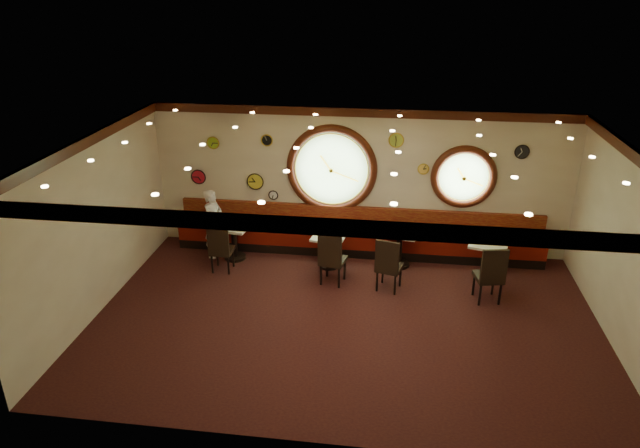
{
  "coord_description": "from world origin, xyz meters",
  "views": [
    {
      "loc": [
        0.72,
        -8.7,
        5.66
      ],
      "look_at": [
        -0.56,
        0.8,
        1.5
      ],
      "focal_mm": 32.0,
      "sensor_mm": 36.0,
      "label": 1
    }
  ],
  "objects_px": {
    "table_a": "(234,237)",
    "chair_b": "(331,255)",
    "condiment_a_salt": "(228,222)",
    "condiment_d_bottle": "(493,237)",
    "condiment_b_salt": "(325,233)",
    "condiment_a_bottle": "(237,219)",
    "chair_d": "(491,272)",
    "condiment_a_pepper": "(231,223)",
    "table_b": "(329,247)",
    "condiment_b_pepper": "(330,233)",
    "condiment_c_salt": "(394,227)",
    "chair_c": "(388,262)",
    "condiment_d_pepper": "(494,241)",
    "waiter": "(214,223)",
    "table_d": "(488,255)",
    "condiment_c_bottle": "(403,226)",
    "chair_a": "(220,245)",
    "condiment_d_salt": "(485,238)",
    "condiment_c_pepper": "(400,229)",
    "condiment_b_bottle": "(335,230)",
    "table_c": "(399,243)"
  },
  "relations": [
    {
      "from": "chair_b",
      "to": "chair_c",
      "type": "xyz_separation_m",
      "value": [
        1.11,
        -0.11,
        -0.02
      ]
    },
    {
      "from": "chair_b",
      "to": "condiment_b_salt",
      "type": "xyz_separation_m",
      "value": [
        -0.23,
        0.75,
        0.11
      ]
    },
    {
      "from": "condiment_d_pepper",
      "to": "table_c",
      "type": "bearing_deg",
      "value": 169.37
    },
    {
      "from": "condiment_a_bottle",
      "to": "chair_d",
      "type": "bearing_deg",
      "value": -13.95
    },
    {
      "from": "condiment_a_salt",
      "to": "condiment_d_bottle",
      "type": "bearing_deg",
      "value": -1.06
    },
    {
      "from": "condiment_a_pepper",
      "to": "condiment_a_salt",
      "type": "bearing_deg",
      "value": 141.22
    },
    {
      "from": "chair_b",
      "to": "condiment_b_pepper",
      "type": "xyz_separation_m",
      "value": [
        -0.11,
        0.75,
        0.12
      ]
    },
    {
      "from": "chair_b",
      "to": "condiment_d_bottle",
      "type": "distance_m",
      "value": 3.26
    },
    {
      "from": "chair_a",
      "to": "condiment_a_bottle",
      "type": "bearing_deg",
      "value": 79.47
    },
    {
      "from": "condiment_b_bottle",
      "to": "condiment_b_salt",
      "type": "bearing_deg",
      "value": -156.6
    },
    {
      "from": "waiter",
      "to": "chair_d",
      "type": "bearing_deg",
      "value": -84.86
    },
    {
      "from": "table_a",
      "to": "table_d",
      "type": "xyz_separation_m",
      "value": [
        5.31,
        -0.16,
        -0.0
      ]
    },
    {
      "from": "condiment_b_pepper",
      "to": "chair_d",
      "type": "bearing_deg",
      "value": -18.46
    },
    {
      "from": "waiter",
      "to": "condiment_c_bottle",
      "type": "bearing_deg",
      "value": -71.05
    },
    {
      "from": "condiment_b_salt",
      "to": "condiment_b_bottle",
      "type": "bearing_deg",
      "value": 23.4
    },
    {
      "from": "condiment_c_pepper",
      "to": "waiter",
      "type": "relative_size",
      "value": 0.06
    },
    {
      "from": "table_a",
      "to": "chair_d",
      "type": "xyz_separation_m",
      "value": [
        5.23,
        -1.16,
        0.15
      ]
    },
    {
      "from": "condiment_d_pepper",
      "to": "waiter",
      "type": "xyz_separation_m",
      "value": [
        -5.86,
        0.3,
        -0.09
      ]
    },
    {
      "from": "condiment_b_salt",
      "to": "condiment_a_salt",
      "type": "bearing_deg",
      "value": 176.8
    },
    {
      "from": "table_d",
      "to": "condiment_d_salt",
      "type": "xyz_separation_m",
      "value": [
        -0.09,
        0.06,
        0.35
      ]
    },
    {
      "from": "condiment_b_pepper",
      "to": "condiment_b_salt",
      "type": "bearing_deg",
      "value": 176.04
    },
    {
      "from": "chair_c",
      "to": "condiment_d_bottle",
      "type": "xyz_separation_m",
      "value": [
        2.05,
        0.88,
        0.24
      ]
    },
    {
      "from": "chair_d",
      "to": "condiment_b_salt",
      "type": "distance_m",
      "value": 3.41
    },
    {
      "from": "table_a",
      "to": "chair_c",
      "type": "distance_m",
      "value": 3.47
    },
    {
      "from": "chair_b",
      "to": "condiment_a_bottle",
      "type": "height_order",
      "value": "chair_b"
    },
    {
      "from": "chair_d",
      "to": "condiment_b_pepper",
      "type": "xyz_separation_m",
      "value": [
        -3.13,
        1.04,
        0.12
      ]
    },
    {
      "from": "table_b",
      "to": "condiment_d_pepper",
      "type": "height_order",
      "value": "condiment_d_pepper"
    },
    {
      "from": "chair_a",
      "to": "condiment_b_bottle",
      "type": "bearing_deg",
      "value": 16.06
    },
    {
      "from": "condiment_a_salt",
      "to": "table_b",
      "type": "bearing_deg",
      "value": -3.07
    },
    {
      "from": "condiment_c_pepper",
      "to": "condiment_a_bottle",
      "type": "distance_m",
      "value": 3.49
    },
    {
      "from": "table_a",
      "to": "condiment_d_salt",
      "type": "distance_m",
      "value": 5.24
    },
    {
      "from": "chair_d",
      "to": "waiter",
      "type": "height_order",
      "value": "waiter"
    },
    {
      "from": "condiment_a_pepper",
      "to": "condiment_d_bottle",
      "type": "bearing_deg",
      "value": -0.27
    },
    {
      "from": "chair_d",
      "to": "condiment_c_salt",
      "type": "bearing_deg",
      "value": 133.36
    },
    {
      "from": "chair_b",
      "to": "condiment_d_salt",
      "type": "xyz_separation_m",
      "value": [
        3.01,
        0.76,
        0.2
      ]
    },
    {
      "from": "condiment_a_salt",
      "to": "condiment_b_bottle",
      "type": "relative_size",
      "value": 0.55
    },
    {
      "from": "chair_c",
      "to": "condiment_d_pepper",
      "type": "bearing_deg",
      "value": 36.04
    },
    {
      "from": "condiment_c_bottle",
      "to": "chair_b",
      "type": "bearing_deg",
      "value": -142.74
    },
    {
      "from": "condiment_b_salt",
      "to": "waiter",
      "type": "bearing_deg",
      "value": 175.35
    },
    {
      "from": "condiment_b_pepper",
      "to": "condiment_d_bottle",
      "type": "xyz_separation_m",
      "value": [
        3.28,
        0.02,
        0.1
      ]
    },
    {
      "from": "condiment_b_salt",
      "to": "waiter",
      "type": "relative_size",
      "value": 0.06
    },
    {
      "from": "table_d",
      "to": "condiment_a_pepper",
      "type": "height_order",
      "value": "condiment_a_pepper"
    },
    {
      "from": "chair_c",
      "to": "condiment_b_pepper",
      "type": "height_order",
      "value": "chair_c"
    },
    {
      "from": "table_b",
      "to": "condiment_a_salt",
      "type": "bearing_deg",
      "value": 176.93
    },
    {
      "from": "chair_b",
      "to": "condiment_c_salt",
      "type": "relative_size",
      "value": 6.35
    },
    {
      "from": "chair_a",
      "to": "condiment_c_bottle",
      "type": "distance_m",
      "value": 3.81
    },
    {
      "from": "condiment_b_salt",
      "to": "condiment_b_pepper",
      "type": "xyz_separation_m",
      "value": [
        0.12,
        -0.01,
        0.01
      ]
    },
    {
      "from": "table_a",
      "to": "waiter",
      "type": "relative_size",
      "value": 0.55
    },
    {
      "from": "chair_c",
      "to": "condiment_c_salt",
      "type": "bearing_deg",
      "value": 101.99
    },
    {
      "from": "table_a",
      "to": "chair_b",
      "type": "relative_size",
      "value": 1.18
    }
  ]
}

